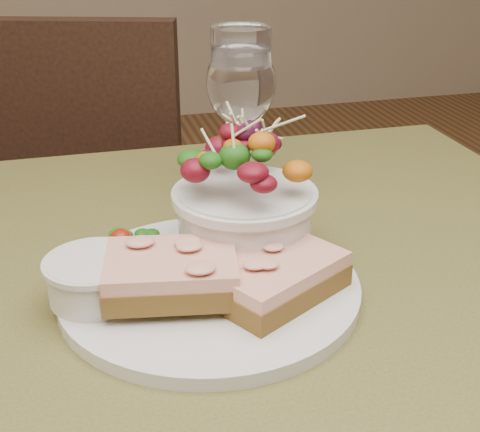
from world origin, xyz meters
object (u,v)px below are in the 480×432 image
object	(u,v)px
chair_far	(98,304)
dinner_plate	(210,287)
sandwich_front	(272,275)
ramekin	(94,277)
wine_glass	(241,89)
sandwich_back	(172,273)
cafe_table	(238,392)
salad_bowl	(245,192)

from	to	relation	value
chair_far	dinner_plate	size ratio (longest dim) A/B	3.49
sandwich_front	ramekin	xyz separation A→B (m)	(-0.14, 0.03, 0.00)
wine_glass	ramekin	bearing A→B (deg)	-130.78
sandwich_front	sandwich_back	xyz separation A→B (m)	(-0.08, 0.01, 0.01)
cafe_table	chair_far	distance (m)	0.84
chair_far	ramekin	size ratio (longest dim) A/B	11.99
wine_glass	cafe_table	bearing A→B (deg)	-105.44
sandwich_back	salad_bowl	xyz separation A→B (m)	(0.08, 0.06, 0.04)
sandwich_back	wine_glass	world-z (taller)	wine_glass
salad_bowl	wine_glass	bearing A→B (deg)	76.36
chair_far	sandwich_front	size ratio (longest dim) A/B	6.53
chair_far	dinner_plate	world-z (taller)	chair_far
dinner_plate	cafe_table	bearing A→B (deg)	-34.61
ramekin	wine_glass	world-z (taller)	wine_glass
salad_bowl	wine_glass	distance (m)	0.17
sandwich_back	chair_far	bearing A→B (deg)	103.88
chair_far	sandwich_back	bearing A→B (deg)	111.23
sandwich_front	sandwich_back	distance (m)	0.08
cafe_table	dinner_plate	world-z (taller)	dinner_plate
salad_bowl	wine_glass	size ratio (longest dim) A/B	0.73
sandwich_back	wine_glass	size ratio (longest dim) A/B	0.68
chair_far	wine_glass	world-z (taller)	wine_glass
chair_far	salad_bowl	xyz separation A→B (m)	(0.13, -0.69, 0.53)
cafe_table	salad_bowl	bearing A→B (deg)	70.12
dinner_plate	salad_bowl	bearing A→B (deg)	46.87
cafe_table	sandwich_back	size ratio (longest dim) A/B	6.73
sandwich_back	salad_bowl	world-z (taller)	salad_bowl
wine_glass	salad_bowl	bearing A→B (deg)	-103.64
salad_bowl	sandwich_front	bearing A→B (deg)	-87.55
ramekin	cafe_table	bearing A→B (deg)	-6.42
ramekin	dinner_plate	bearing A→B (deg)	1.01
chair_far	sandwich_back	size ratio (longest dim) A/B	7.57
salad_bowl	sandwich_back	bearing A→B (deg)	-140.76
chair_far	wine_glass	bearing A→B (deg)	124.96
sandwich_front	ramekin	distance (m)	0.14
cafe_table	ramekin	distance (m)	0.18
sandwich_back	dinner_plate	bearing A→B (deg)	36.46
cafe_table	chair_far	bearing A→B (deg)	98.27
sandwich_front	dinner_plate	bearing A→B (deg)	119.40
cafe_table	sandwich_back	distance (m)	0.15
chair_far	salad_bowl	world-z (taller)	chair_far
dinner_plate	wine_glass	distance (m)	0.25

